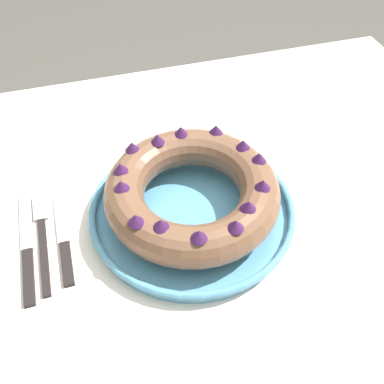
{
  "coord_description": "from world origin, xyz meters",
  "views": [
    {
      "loc": [
        -0.15,
        -0.48,
        1.33
      ],
      "look_at": [
        -0.01,
        -0.01,
        0.81
      ],
      "focal_mm": 42.0,
      "sensor_mm": 36.0,
      "label": 1
    }
  ],
  "objects": [
    {
      "name": "bundt_cake",
      "position": [
        -0.01,
        -0.01,
        0.81
      ],
      "size": [
        0.28,
        0.28,
        0.08
      ],
      "color": "brown",
      "rests_on": "serving_dish"
    },
    {
      "name": "fork",
      "position": [
        -0.26,
        0.02,
        0.75
      ],
      "size": [
        0.02,
        0.21,
        0.01
      ],
      "rotation": [
        0.0,
        0.0,
        0.09
      ],
      "color": "black",
      "rests_on": "dining_table"
    },
    {
      "name": "dining_table",
      "position": [
        0.0,
        0.0,
        0.64
      ],
      "size": [
        1.24,
        0.92,
        0.74
      ],
      "color": "beige",
      "rests_on": "ground_plane"
    },
    {
      "name": "ground_plane",
      "position": [
        0.0,
        0.0,
        0.0
      ],
      "size": [
        8.0,
        8.0,
        0.0
      ],
      "primitive_type": "plane",
      "color": "#4C4742"
    },
    {
      "name": "serving_dish",
      "position": [
        -0.01,
        -0.01,
        0.76
      ],
      "size": [
        0.34,
        0.34,
        0.03
      ],
      "color": "#518EB2",
      "rests_on": "dining_table"
    },
    {
      "name": "serving_knife",
      "position": [
        -0.28,
        -0.01,
        0.75
      ],
      "size": [
        0.02,
        0.23,
        0.01
      ],
      "rotation": [
        0.0,
        0.0,
        0.02
      ],
      "color": "black",
      "rests_on": "dining_table"
    },
    {
      "name": "cake_knife",
      "position": [
        -0.23,
        -0.01,
        0.75
      ],
      "size": [
        0.02,
        0.18,
        0.01
      ],
      "rotation": [
        0.0,
        0.0,
        -0.11
      ],
      "color": "black",
      "rests_on": "dining_table"
    }
  ]
}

